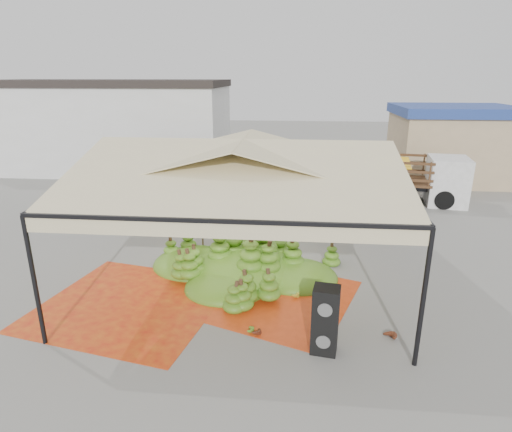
# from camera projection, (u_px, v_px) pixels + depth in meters

# --- Properties ---
(ground) EXTENTS (90.00, 90.00, 0.00)m
(ground) POSITION_uv_depth(u_px,v_px,m) (245.00, 272.00, 12.95)
(ground) COLOR slate
(ground) RESTS_ON ground
(canopy_tent) EXTENTS (8.10, 8.10, 4.00)m
(canopy_tent) POSITION_uv_depth(u_px,v_px,m) (244.00, 165.00, 11.91)
(canopy_tent) COLOR black
(canopy_tent) RESTS_ON ground
(building_white) EXTENTS (14.30, 6.30, 5.40)m
(building_white) POSITION_uv_depth(u_px,v_px,m) (110.00, 126.00, 26.22)
(building_white) COLOR silver
(building_white) RESTS_ON ground
(building_tan) EXTENTS (6.30, 5.30, 4.10)m
(building_tan) POSITION_uv_depth(u_px,v_px,m) (451.00, 143.00, 23.69)
(building_tan) COLOR tan
(building_tan) RESTS_ON ground
(tarp_left) EXTENTS (5.16, 5.00, 0.01)m
(tarp_left) POSITION_uv_depth(u_px,v_px,m) (131.00, 304.00, 11.15)
(tarp_left) COLOR #CA6013
(tarp_left) RESTS_ON ground
(tarp_right) EXTENTS (4.70, 4.81, 0.01)m
(tarp_right) POSITION_uv_depth(u_px,v_px,m) (278.00, 298.00, 11.42)
(tarp_right) COLOR #D84414
(tarp_right) RESTS_ON ground
(banana_heap) EXTENTS (6.18, 5.18, 1.27)m
(banana_heap) POSITION_uv_depth(u_px,v_px,m) (246.00, 253.00, 12.72)
(banana_heap) COLOR #4D7317
(banana_heap) RESTS_ON ground
(hand_yellow_a) EXTENTS (0.52, 0.47, 0.20)m
(hand_yellow_a) POSITION_uv_depth(u_px,v_px,m) (293.00, 293.00, 11.48)
(hand_yellow_a) COLOR #ADA322
(hand_yellow_a) RESTS_ON ground
(hand_yellow_b) EXTENTS (0.46, 0.40, 0.18)m
(hand_yellow_b) POSITION_uv_depth(u_px,v_px,m) (187.00, 291.00, 11.63)
(hand_yellow_b) COLOR gold
(hand_yellow_b) RESTS_ON ground
(hand_red_a) EXTENTS (0.50, 0.46, 0.18)m
(hand_red_a) POSITION_uv_depth(u_px,v_px,m) (255.00, 330.00, 9.86)
(hand_red_a) COLOR #571E14
(hand_red_a) RESTS_ON ground
(hand_red_b) EXTENTS (0.62, 0.58, 0.22)m
(hand_red_b) POSITION_uv_depth(u_px,v_px,m) (388.00, 335.00, 9.62)
(hand_red_b) COLOR #602E16
(hand_red_b) RESTS_ON ground
(hand_green) EXTENTS (0.41, 0.34, 0.18)m
(hand_green) POSITION_uv_depth(u_px,v_px,m) (247.00, 328.00, 9.91)
(hand_green) COLOR #52841B
(hand_green) RESTS_ON ground
(hanging_bunches) EXTENTS (3.24, 0.24, 0.20)m
(hanging_bunches) POSITION_uv_depth(u_px,v_px,m) (329.00, 206.00, 10.47)
(hanging_bunches) COLOR #316F17
(hanging_bunches) RESTS_ON ground
(speaker_stack) EXTENTS (0.62, 0.56, 1.52)m
(speaker_stack) POSITION_uv_depth(u_px,v_px,m) (325.00, 320.00, 9.02)
(speaker_stack) COLOR black
(speaker_stack) RESTS_ON ground
(banana_leaves) EXTENTS (0.96, 1.36, 3.70)m
(banana_leaves) POSITION_uv_depth(u_px,v_px,m) (210.00, 252.00, 14.40)
(banana_leaves) COLOR #29771F
(banana_leaves) RESTS_ON ground
(vendor) EXTENTS (0.69, 0.50, 1.74)m
(vendor) POSITION_uv_depth(u_px,v_px,m) (314.00, 206.00, 16.50)
(vendor) COLOR gray
(vendor) RESTS_ON ground
(truck_left) EXTENTS (7.12, 2.70, 2.41)m
(truck_left) POSITION_uv_depth(u_px,v_px,m) (197.00, 171.00, 19.68)
(truck_left) COLOR #51391B
(truck_left) RESTS_ON ground
(truck_right) EXTENTS (6.49, 3.00, 2.14)m
(truck_right) POSITION_uv_depth(u_px,v_px,m) (401.00, 173.00, 19.89)
(truck_right) COLOR #52361B
(truck_right) RESTS_ON ground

